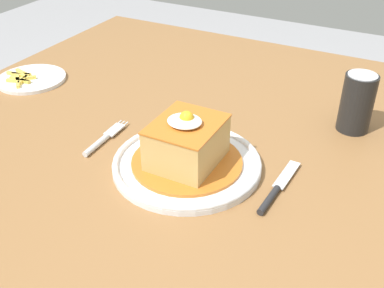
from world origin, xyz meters
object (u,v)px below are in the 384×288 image
object	(u,v)px
main_plate	(187,163)
fork	(102,140)
side_plate_fries	(30,79)
knife	(274,192)
soda_can	(357,103)

from	to	relation	value
main_plate	fork	world-z (taller)	main_plate
main_plate	fork	xyz separation A→B (m)	(-0.19, -0.00, -0.00)
fork	side_plate_fries	bearing A→B (deg)	155.82
fork	knife	bearing A→B (deg)	0.07
knife	soda_can	xyz separation A→B (m)	(0.07, 0.29, 0.06)
main_plate	side_plate_fries	world-z (taller)	main_plate
side_plate_fries	fork	bearing A→B (deg)	-24.18
main_plate	soda_can	distance (m)	0.38
soda_can	side_plate_fries	xyz separation A→B (m)	(-0.77, -0.13, -0.06)
knife	side_plate_fries	world-z (taller)	side_plate_fries
knife	soda_can	world-z (taller)	soda_can
fork	side_plate_fries	world-z (taller)	side_plate_fries
soda_can	side_plate_fries	bearing A→B (deg)	-170.05
fork	soda_can	bearing A→B (deg)	33.63
side_plate_fries	knife	bearing A→B (deg)	-12.23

